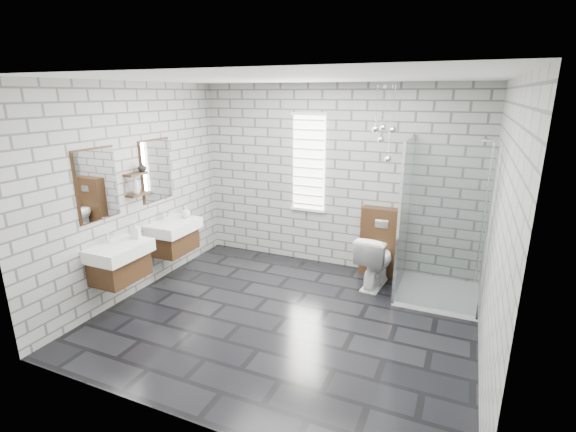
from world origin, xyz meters
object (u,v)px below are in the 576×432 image
Objects in this scene: cistern_panel at (382,242)px; vanity_right at (172,227)px; vanity_left at (117,252)px; toilet at (375,260)px; shower_enclosure at (431,262)px.

vanity_right is at bearing -154.13° from cistern_panel.
toilet is at bearing 35.29° from vanity_left.
cistern_panel is 1.36× the size of toilet.
toilet is at bearing -90.00° from cistern_panel.
vanity_left is 3.86m from shower_enclosure.
vanity_left is at bearing 41.29° from toilet.
vanity_left is 3.54m from cistern_panel.
shower_enclosure reaches higher than toilet.
toilet is at bearing 171.48° from shower_enclosure.
vanity_right is 2.99m from cistern_panel.
vanity_right is 1.57× the size of cistern_panel.
vanity_left reaches higher than cistern_panel.
vanity_right reaches higher than toilet.
shower_enclosure is at bearing 12.92° from vanity_right.
cistern_panel is 0.89m from shower_enclosure.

